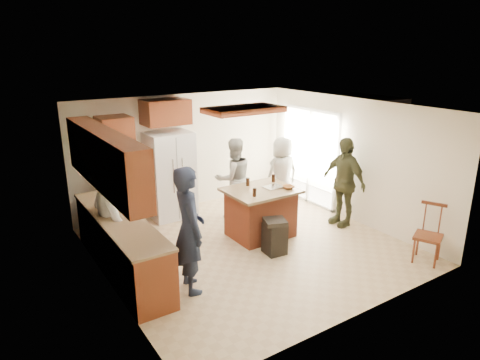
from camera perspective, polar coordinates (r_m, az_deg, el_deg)
room_shell at (r=11.47m, az=14.86°, el=3.78°), size 8.00×5.20×5.00m
person_front_left at (r=6.19m, az=-6.80°, el=-6.63°), size 0.62×0.77×1.89m
person_behind_left at (r=8.83m, az=-0.84°, el=0.22°), size 0.88×0.60×1.69m
person_behind_right at (r=9.39m, az=5.64°, el=0.92°), size 0.82×0.56×1.60m
person_side_right at (r=8.69m, az=13.62°, el=-0.22°), size 0.55×1.05×1.79m
person_counter at (r=7.14m, az=-16.62°, el=-4.32°), size 0.66×1.21×1.80m
left_cabinetry at (r=6.88m, az=-16.29°, el=-4.62°), size 0.64×3.00×2.30m
back_wall_units at (r=8.65m, az=-14.38°, el=2.98°), size 1.80×0.60×2.45m
refrigerator at (r=8.98m, az=-9.28°, el=0.64°), size 0.90×0.76×1.80m
kitchen_island at (r=8.06m, az=2.78°, el=-4.30°), size 1.28×1.03×0.93m
island_items at (r=7.98m, az=4.59°, el=-0.81°), size 0.93×0.71×0.15m
trash_bin at (r=7.47m, az=4.65°, el=-7.48°), size 0.47×0.47×0.63m
spindle_chair at (r=7.78m, az=23.83°, el=-6.87°), size 0.56×0.56×0.99m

